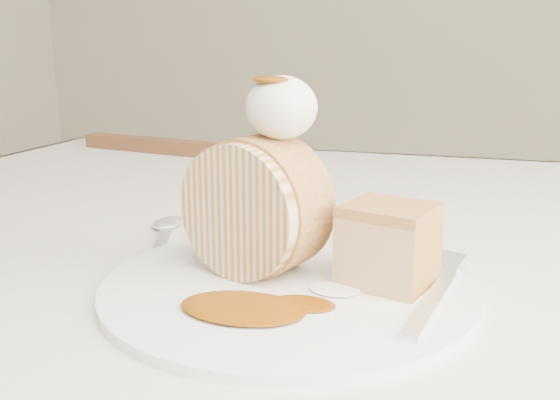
% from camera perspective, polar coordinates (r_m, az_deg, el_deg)
% --- Properties ---
extents(table, '(1.40, 0.90, 0.75)m').
position_cam_1_polar(table, '(0.75, 8.33, -8.39)').
color(table, silver).
rests_on(table, ground).
extents(chair_far, '(0.42, 0.42, 0.77)m').
position_cam_1_polar(chair_far, '(1.31, -7.15, -8.45)').
color(chair_far, brown).
rests_on(chair_far, ground).
extents(plate, '(0.37, 0.37, 0.01)m').
position_cam_1_polar(plate, '(0.51, 0.75, -7.85)').
color(plate, white).
rests_on(plate, table).
extents(roulade_slice, '(0.12, 0.09, 0.11)m').
position_cam_1_polar(roulade_slice, '(0.51, -2.29, -0.63)').
color(roulade_slice, beige).
rests_on(roulade_slice, plate).
extents(cake_chunk, '(0.08, 0.08, 0.06)m').
position_cam_1_polar(cake_chunk, '(0.50, 9.84, -4.49)').
color(cake_chunk, '#C18A49').
rests_on(cake_chunk, plate).
extents(whipped_cream, '(0.06, 0.06, 0.05)m').
position_cam_1_polar(whipped_cream, '(0.50, 0.13, 8.45)').
color(whipped_cream, white).
rests_on(whipped_cream, roulade_slice).
extents(caramel_drizzle, '(0.03, 0.02, 0.01)m').
position_cam_1_polar(caramel_drizzle, '(0.49, -0.84, 11.67)').
color(caramel_drizzle, '#743604').
rests_on(caramel_drizzle, whipped_cream).
extents(caramel_pool, '(0.11, 0.08, 0.00)m').
position_cam_1_polar(caramel_pool, '(0.45, -3.44, -9.78)').
color(caramel_pool, '#743604').
rests_on(caramel_pool, plate).
extents(fork, '(0.05, 0.18, 0.00)m').
position_cam_1_polar(fork, '(0.47, 13.63, -9.13)').
color(fork, silver).
rests_on(fork, plate).
extents(spoon, '(0.09, 0.17, 0.00)m').
position_cam_1_polar(spoon, '(0.61, -10.97, -4.58)').
color(spoon, silver).
rests_on(spoon, table).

